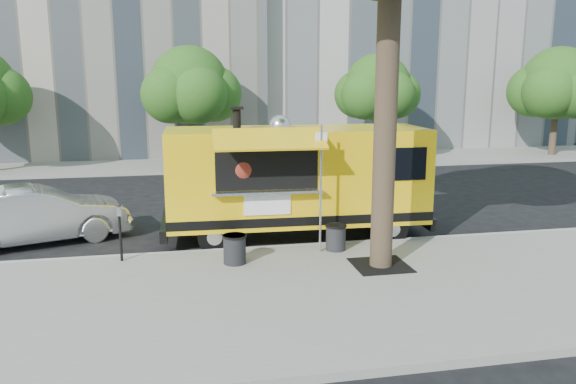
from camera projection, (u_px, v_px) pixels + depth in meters
name	position (u px, v px, depth m)	size (l,w,h in m)	color
ground	(247.00, 243.00, 14.53)	(120.00, 120.00, 0.00)	black
sidewalk	(273.00, 298.00, 10.67)	(60.00, 6.00, 0.15)	gray
curb	(252.00, 250.00, 13.62)	(60.00, 0.14, 0.16)	#999993
far_sidewalk	(213.00, 163.00, 27.48)	(60.00, 5.00, 0.15)	gray
tree_well	(380.00, 265.00, 12.30)	(1.20, 1.20, 0.02)	black
far_tree_b	(190.00, 86.00, 25.77)	(3.60, 3.60, 5.50)	#33261C
far_tree_c	(378.00, 88.00, 27.23)	(3.24, 3.24, 5.21)	#33261C
far_tree_d	(558.00, 83.00, 29.30)	(3.78, 3.78, 5.64)	#33261C
sign_post	(321.00, 181.00, 12.96)	(0.28, 0.06, 3.00)	silver
parking_meter	(120.00, 225.00, 12.46)	(0.11, 0.11, 1.33)	black
food_truck	(296.00, 178.00, 14.62)	(7.06, 3.33, 3.45)	yellow
sedan	(37.00, 215.00, 14.36)	(1.57, 4.50, 1.48)	#ACAFB3
trash_bin_left	(235.00, 248.00, 12.39)	(0.54, 0.54, 0.65)	black
trash_bin_right	(336.00, 237.00, 13.36)	(0.51, 0.51, 0.61)	black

